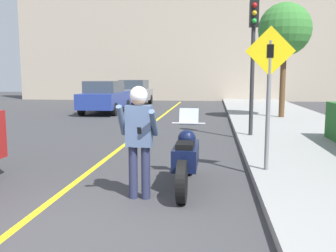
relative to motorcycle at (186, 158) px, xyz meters
The scene contains 10 objects.
ground_plane 2.69m from the motorcycle, 122.45° to the right, with size 80.00×80.00×0.00m, color #38383A.
road_center_line 4.31m from the motorcycle, 118.12° to the left, with size 0.12×36.00×0.01m.
building_backdrop 24.18m from the motorcycle, 93.41° to the left, with size 28.00×1.20×9.46m.
motorcycle is the anchor object (origin of this frame).
person_biker 1.15m from the motorcycle, 132.89° to the right, with size 0.59×0.48×1.77m.
crossing_sign 2.08m from the motorcycle, 27.86° to the left, with size 0.91×0.08×2.68m.
traffic_light 5.82m from the motorcycle, 72.63° to the left, with size 0.26×0.30×3.95m.
street_tree 11.46m from the motorcycle, 71.85° to the left, with size 2.24×2.24×4.87m.
parked_car_blue 13.62m from the motorcycle, 112.28° to the left, with size 1.88×4.20×1.68m.
parked_car_grey 18.73m from the motorcycle, 104.76° to the left, with size 1.88×4.20×1.68m.
Camera 1 is at (1.87, -4.12, 1.92)m, focal length 40.00 mm.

